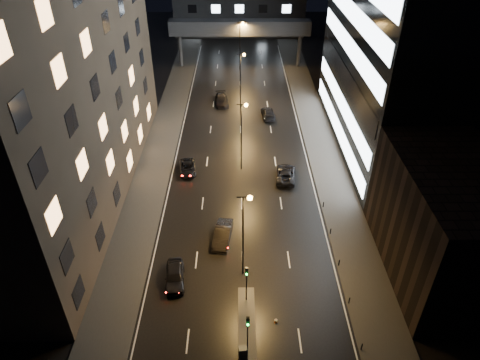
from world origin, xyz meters
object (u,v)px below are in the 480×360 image
at_px(car_away_c, 188,168).
at_px(car_toward_b, 268,113).
at_px(car_away_d, 222,100).
at_px(car_away_a, 175,276).
at_px(utility_cabinet, 243,353).
at_px(car_toward_a, 286,174).
at_px(car_away_b, 223,234).

xyz_separation_m(car_away_c, car_toward_b, (12.31, 17.27, 0.08)).
xyz_separation_m(car_away_d, car_toward_b, (8.21, -5.38, -0.07)).
height_order(car_away_a, utility_cabinet, car_away_a).
height_order(car_toward_a, car_toward_b, car_toward_a).
xyz_separation_m(car_toward_b, utility_cabinet, (-4.86, -46.32, 0.08)).
height_order(car_away_c, car_toward_a, car_toward_a).
bearing_deg(car_toward_b, utility_cabinet, 79.29).
distance_m(car_away_a, car_away_b, 7.77).
bearing_deg(car_toward_a, car_away_c, -0.49).
bearing_deg(utility_cabinet, car_toward_b, 75.52).
distance_m(car_away_d, car_toward_a, 26.24).
distance_m(car_toward_a, car_toward_b, 19.11).
distance_m(car_away_a, car_away_c, 20.35).
xyz_separation_m(car_away_a, car_away_c, (-0.63, 20.34, -0.14)).
relative_size(car_away_c, car_toward_a, 0.87).
xyz_separation_m(car_away_a, car_toward_a, (13.02, 18.55, -0.05)).
height_order(car_toward_a, utility_cabinet, car_toward_a).
xyz_separation_m(car_away_a, car_away_d, (3.47, 42.99, 0.00)).
bearing_deg(car_away_b, car_away_c, 118.42).
distance_m(car_away_c, car_toward_b, 21.21).
height_order(car_away_a, car_away_b, car_away_b).
relative_size(car_away_b, car_away_d, 0.91).
xyz_separation_m(car_away_b, car_away_d, (-1.22, 36.80, -0.03)).
height_order(car_away_c, car_toward_b, car_toward_b).
height_order(car_away_a, car_away_c, car_away_a).
relative_size(car_away_d, utility_cabinet, 4.16).
height_order(car_away_b, utility_cabinet, car_away_b).
relative_size(car_toward_a, car_toward_b, 1.07).
bearing_deg(car_toward_a, car_away_d, -61.68).
relative_size(car_away_b, car_toward_b, 0.99).
height_order(car_away_a, car_away_d, car_away_d).
height_order(car_away_b, car_away_c, car_away_b).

